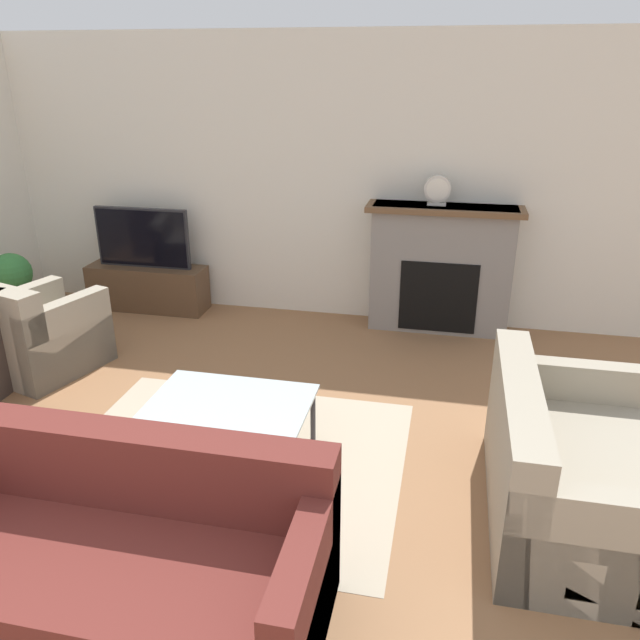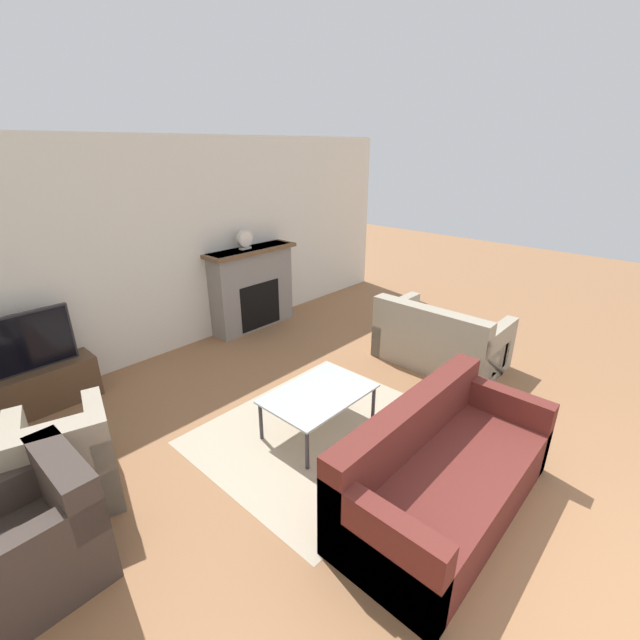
# 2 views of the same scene
# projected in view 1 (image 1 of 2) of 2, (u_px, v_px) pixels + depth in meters

# --- Properties ---
(wall_back) EXTENTS (8.92, 0.06, 2.70)m
(wall_back) POSITION_uv_depth(u_px,v_px,m) (295.00, 180.00, 6.07)
(wall_back) COLOR silver
(wall_back) RESTS_ON ground_plane
(area_rug) EXTENTS (2.23, 1.88, 0.00)m
(area_rug) POSITION_uv_depth(u_px,v_px,m) (231.00, 459.00, 4.08)
(area_rug) COLOR #B7A88E
(area_rug) RESTS_ON ground_plane
(fireplace) EXTENTS (1.42, 0.40, 1.21)m
(fireplace) POSITION_uv_depth(u_px,v_px,m) (441.00, 267.00, 5.88)
(fireplace) COLOR gray
(fireplace) RESTS_ON ground_plane
(tv_stand) EXTENTS (1.23, 0.36, 0.46)m
(tv_stand) POSITION_uv_depth(u_px,v_px,m) (148.00, 288.00, 6.53)
(tv_stand) COLOR brown
(tv_stand) RESTS_ON ground_plane
(tv) EXTENTS (0.99, 0.06, 0.61)m
(tv) POSITION_uv_depth(u_px,v_px,m) (143.00, 238.00, 6.32)
(tv) COLOR #232328
(tv) RESTS_ON tv_stand
(couch_sectional) EXTENTS (1.91, 0.88, 0.82)m
(couch_sectional) POSITION_uv_depth(u_px,v_px,m) (119.00, 564.00, 2.83)
(couch_sectional) COLOR #5B231E
(couch_sectional) RESTS_ON ground_plane
(couch_loveseat) EXTENTS (0.93, 1.48, 0.82)m
(couch_loveseat) POSITION_uv_depth(u_px,v_px,m) (569.00, 473.00, 3.46)
(couch_loveseat) COLOR #9E937F
(couch_loveseat) RESTS_ON ground_plane
(armchair_accent) EXTENTS (0.90, 1.00, 0.82)m
(armchair_accent) POSITION_uv_depth(u_px,v_px,m) (41.00, 338.00, 5.15)
(armchair_accent) COLOR #9E937F
(armchair_accent) RESTS_ON ground_plane
(coffee_table) EXTENTS (1.03, 0.68, 0.41)m
(coffee_table) POSITION_uv_depth(u_px,v_px,m) (230.00, 406.00, 3.98)
(coffee_table) COLOR #333338
(coffee_table) RESTS_ON ground_plane
(potted_plant) EXTENTS (0.39, 0.39, 0.70)m
(potted_plant) POSITION_uv_depth(u_px,v_px,m) (13.00, 282.00, 6.11)
(potted_plant) COLOR beige
(potted_plant) RESTS_ON ground_plane
(mantel_clock) EXTENTS (0.24, 0.07, 0.27)m
(mantel_clock) POSITION_uv_depth(u_px,v_px,m) (438.00, 190.00, 5.62)
(mantel_clock) COLOR beige
(mantel_clock) RESTS_ON fireplace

